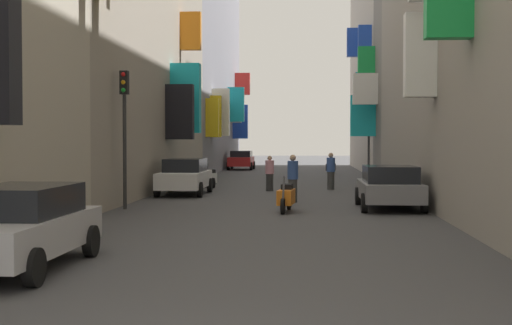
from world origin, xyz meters
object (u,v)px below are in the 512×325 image
at_px(pedestrian_crossing, 270,174).
at_px(parked_car_grey, 389,186).
at_px(parked_car_white, 185,176).
at_px(traffic_light_near_corner, 124,115).
at_px(parked_car_silver, 19,225).
at_px(pedestrian_near_left, 293,179).
at_px(parked_car_red, 241,160).
at_px(scooter_orange, 286,197).
at_px(traffic_light_far_corner, 369,126).
at_px(scooter_green, 369,181).
at_px(scooter_blue, 380,187).
at_px(pedestrian_near_right, 331,171).
at_px(scooter_black, 331,167).
at_px(scooter_white, 210,178).

bearing_deg(pedestrian_crossing, parked_car_grey, -61.57).
bearing_deg(parked_car_white, traffic_light_near_corner, -97.65).
bearing_deg(parked_car_silver, pedestrian_near_left, 72.10).
distance_m(parked_car_red, scooter_orange, 32.15).
height_order(pedestrian_near_left, traffic_light_far_corner, traffic_light_far_corner).
bearing_deg(scooter_green, scooter_blue, -89.28).
bearing_deg(scooter_blue, scooter_green, 90.72).
bearing_deg(pedestrian_crossing, traffic_light_near_corner, -116.05).
distance_m(parked_car_silver, pedestrian_near_right, 21.14).
distance_m(parked_car_white, traffic_light_near_corner, 6.74).
height_order(parked_car_silver, scooter_blue, parked_car_silver).
height_order(parked_car_silver, traffic_light_far_corner, traffic_light_far_corner).
bearing_deg(traffic_light_near_corner, scooter_blue, 26.91).
bearing_deg(parked_car_red, scooter_blue, -73.96).
distance_m(parked_car_grey, pedestrian_near_left, 3.90).
bearing_deg(scooter_orange, pedestrian_crossing, 96.27).
relative_size(parked_car_white, scooter_green, 2.22).
bearing_deg(parked_car_grey, scooter_blue, 88.81).
bearing_deg(pedestrian_near_left, parked_car_red, 99.05).
bearing_deg(parked_car_grey, parked_car_white, 143.60).
bearing_deg(traffic_light_near_corner, parked_car_silver, -84.92).
bearing_deg(pedestrian_near_right, scooter_orange, -99.47).
relative_size(scooter_blue, pedestrian_crossing, 1.20).
relative_size(parked_car_red, pedestrian_near_right, 2.36).
xyz_separation_m(scooter_green, pedestrian_near_right, (-1.62, 1.00, 0.36)).
relative_size(parked_car_white, scooter_blue, 2.28).
bearing_deg(traffic_light_far_corner, scooter_black, 105.73).
bearing_deg(parked_car_white, traffic_light_far_corner, 53.80).
bearing_deg(pedestrian_crossing, scooter_orange, -83.73).
distance_m(parked_car_red, pedestrian_near_right, 22.51).
height_order(scooter_black, scooter_blue, same).
distance_m(scooter_black, pedestrian_near_left, 21.71).
xyz_separation_m(parked_car_silver, scooter_black, (6.42, 35.19, -0.29)).
bearing_deg(parked_car_grey, scooter_orange, -160.18).
xyz_separation_m(parked_car_grey, scooter_white, (-7.23, 10.15, -0.28)).
height_order(parked_car_red, traffic_light_near_corner, traffic_light_near_corner).
xyz_separation_m(parked_car_white, traffic_light_near_corner, (-0.85, -6.30, 2.24)).
bearing_deg(traffic_light_near_corner, parked_car_grey, 4.48).
distance_m(parked_car_white, pedestrian_near_left, 5.60).
relative_size(parked_car_grey, pedestrian_near_left, 2.44).
bearing_deg(parked_car_silver, pedestrian_crossing, 80.39).
bearing_deg(scooter_black, scooter_green, -85.88).
xyz_separation_m(scooter_orange, pedestrian_near_left, (0.13, 3.46, 0.39)).
bearing_deg(scooter_black, traffic_light_near_corner, -106.71).
bearing_deg(scooter_white, scooter_black, 66.04).
xyz_separation_m(traffic_light_near_corner, traffic_light_far_corner, (9.27, 17.81, -0.01)).
bearing_deg(pedestrian_near_right, parked_car_white, -151.05).
relative_size(parked_car_silver, scooter_blue, 2.30).
xyz_separation_m(parked_car_red, pedestrian_near_left, (4.52, -28.38, 0.09)).
height_order(parked_car_red, scooter_green, parked_car_red).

